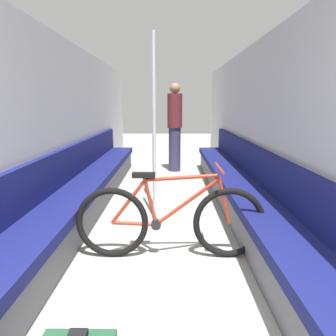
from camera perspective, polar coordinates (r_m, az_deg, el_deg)
The scene contains 8 objects.
wall_left at distance 4.28m, azimuth -18.60°, elevation 6.77°, with size 0.10×10.37×2.20m, color #B2B2B7.
wall_right at distance 4.22m, azimuth 16.86°, elevation 6.82°, with size 0.10×10.37×2.20m, color #B2B2B7.
bench_seat_row_left at distance 4.41m, azimuth -14.31°, elevation -3.73°, with size 0.49×6.19×0.85m.
bench_seat_row_right at distance 4.37m, azimuth 12.58°, elevation -3.81°, with size 0.49×6.19×0.85m.
bicycle at distance 2.99m, azimuth 0.42°, elevation -9.16°, with size 1.71×0.46×0.85m.
grab_pole_near at distance 3.85m, azimuth -2.39°, elevation 6.33°, with size 0.08×0.08×2.18m.
grab_pole_far at distance 4.40m, azimuth -2.54°, elevation 6.93°, with size 0.08×0.08×2.18m.
passenger_standing at distance 6.76m, azimuth 1.18°, elevation 7.29°, with size 0.30×0.30×1.80m.
Camera 1 is at (0.10, -0.46, 1.38)m, focal length 35.00 mm.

